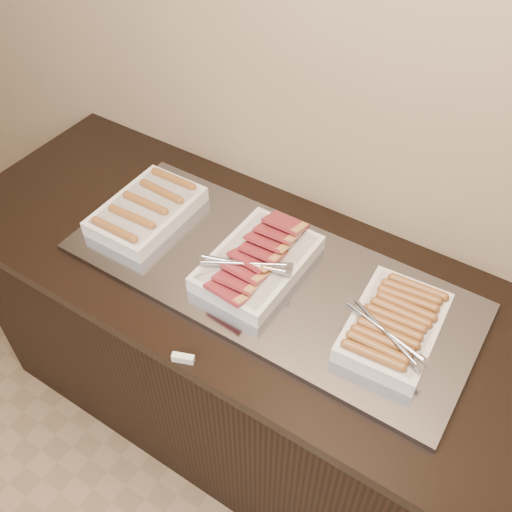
{
  "coord_description": "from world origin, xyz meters",
  "views": [
    {
      "loc": [
        0.6,
        1.18,
        2.15
      ],
      "look_at": [
        -0.01,
        2.13,
        0.97
      ],
      "focal_mm": 40.0,
      "sensor_mm": 36.0,
      "label": 1
    }
  ],
  "objects_px": {
    "dish_right": "(394,325)",
    "warming_tray": "(268,276)",
    "counter": "(259,360)",
    "dish_center": "(257,262)",
    "dish_left": "(147,210)"
  },
  "relations": [
    {
      "from": "counter",
      "to": "dish_right",
      "type": "xyz_separation_m",
      "value": [
        0.42,
        -0.0,
        0.5
      ]
    },
    {
      "from": "dish_center",
      "to": "counter",
      "type": "bearing_deg",
      "value": 33.23
    },
    {
      "from": "counter",
      "to": "warming_tray",
      "type": "relative_size",
      "value": 1.72
    },
    {
      "from": "counter",
      "to": "dish_center",
      "type": "bearing_deg",
      "value": -147.83
    },
    {
      "from": "counter",
      "to": "dish_left",
      "type": "distance_m",
      "value": 0.65
    },
    {
      "from": "dish_left",
      "to": "dish_center",
      "type": "height_order",
      "value": "dish_center"
    },
    {
      "from": "counter",
      "to": "dish_right",
      "type": "height_order",
      "value": "dish_right"
    },
    {
      "from": "dish_center",
      "to": "dish_left",
      "type": "bearing_deg",
      "value": -179.47
    },
    {
      "from": "counter",
      "to": "dish_left",
      "type": "xyz_separation_m",
      "value": [
        -0.42,
        0.0,
        0.5
      ]
    },
    {
      "from": "warming_tray",
      "to": "dish_center",
      "type": "xyz_separation_m",
      "value": [
        -0.03,
        -0.0,
        0.04
      ]
    },
    {
      "from": "warming_tray",
      "to": "dish_center",
      "type": "height_order",
      "value": "dish_center"
    },
    {
      "from": "dish_right",
      "to": "warming_tray",
      "type": "bearing_deg",
      "value": 176.01
    },
    {
      "from": "warming_tray",
      "to": "dish_left",
      "type": "height_order",
      "value": "dish_left"
    },
    {
      "from": "dish_center",
      "to": "dish_right",
      "type": "distance_m",
      "value": 0.42
    },
    {
      "from": "warming_tray",
      "to": "dish_right",
      "type": "distance_m",
      "value": 0.39
    }
  ]
}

